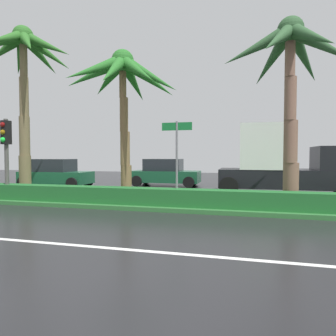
# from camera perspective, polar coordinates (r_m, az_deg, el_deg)

# --- Properties ---
(ground_plane) EXTENTS (90.00, 42.00, 0.10)m
(ground_plane) POSITION_cam_1_polar(r_m,az_deg,el_deg) (12.87, 6.91, -6.46)
(ground_plane) COLOR black
(near_lane_divider_stripe) EXTENTS (81.00, 0.14, 0.01)m
(near_lane_divider_stripe) POSITION_cam_1_polar(r_m,az_deg,el_deg) (6.15, -1.92, -15.78)
(near_lane_divider_stripe) COLOR white
(near_lane_divider_stripe) RESTS_ON ground_plane
(median_strip) EXTENTS (85.50, 4.00, 0.15)m
(median_strip) POSITION_cam_1_polar(r_m,az_deg,el_deg) (11.87, 6.28, -6.59)
(median_strip) COLOR #2D6B33
(median_strip) RESTS_ON ground_plane
(median_hedge) EXTENTS (76.50, 0.70, 0.60)m
(median_hedge) POSITION_cam_1_polar(r_m,az_deg,el_deg) (10.45, 5.20, -5.74)
(median_hedge) COLOR #1E6028
(median_hedge) RESTS_ON median_strip
(palm_tree_mid_left) EXTENTS (4.51, 4.44, 7.66)m
(palm_tree_mid_left) POSITION_cam_1_polar(r_m,az_deg,el_deg) (15.78, -25.87, 17.97)
(palm_tree_mid_left) COLOR brown
(palm_tree_mid_left) RESTS_ON median_strip
(palm_tree_centre_left) EXTENTS (4.91, 4.80, 6.06)m
(palm_tree_centre_left) POSITION_cam_1_polar(r_m,az_deg,el_deg) (12.69, -8.60, 16.27)
(palm_tree_centre_left) COLOR brown
(palm_tree_centre_left) RESTS_ON median_strip
(palm_tree_centre) EXTENTS (4.73, 4.34, 6.62)m
(palm_tree_centre) POSITION_cam_1_polar(r_m,az_deg,el_deg) (11.84, 22.38, 18.19)
(palm_tree_centre) COLOR brown
(palm_tree_centre) RESTS_ON median_strip
(traffic_signal_median_left) EXTENTS (0.28, 0.43, 3.27)m
(traffic_signal_median_left) POSITION_cam_1_polar(r_m,az_deg,el_deg) (13.79, -28.61, 4.06)
(traffic_signal_median_left) COLOR #4C4C47
(traffic_signal_median_left) RESTS_ON median_strip
(street_name_sign) EXTENTS (1.10, 0.08, 3.00)m
(street_name_sign) POSITION_cam_1_polar(r_m,az_deg,el_deg) (10.70, 1.69, 3.21)
(street_name_sign) COLOR slate
(street_name_sign) RESTS_ON median_strip
(car_in_traffic_leading) EXTENTS (4.30, 2.02, 1.72)m
(car_in_traffic_leading) POSITION_cam_1_polar(r_m,az_deg,el_deg) (19.49, -20.75, -1.02)
(car_in_traffic_leading) COLOR #195133
(car_in_traffic_leading) RESTS_ON ground_plane
(car_in_traffic_second) EXTENTS (4.30, 2.02, 1.72)m
(car_in_traffic_second) POSITION_cam_1_polar(r_m,az_deg,el_deg) (19.01, -0.57, -0.94)
(car_in_traffic_second) COLOR #195133
(car_in_traffic_second) RESTS_ON ground_plane
(box_truck_lead) EXTENTS (6.40, 2.64, 3.46)m
(box_truck_lead) POSITION_cam_1_polar(r_m,az_deg,el_deg) (15.65, 21.43, 0.83)
(box_truck_lead) COLOR black
(box_truck_lead) RESTS_ON ground_plane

